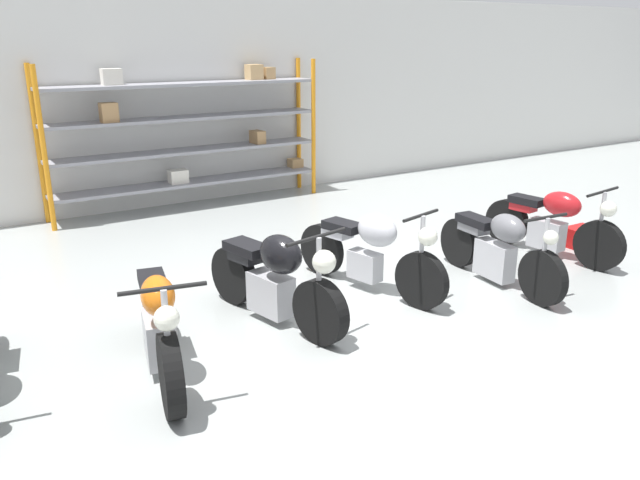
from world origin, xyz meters
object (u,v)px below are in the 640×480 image
Objects in this scene: shelving_rack at (190,132)px; toolbox at (579,236)px; motorcycle_orange at (159,326)px; motorcycle_black at (275,278)px; motorcycle_silver at (370,249)px; motorcycle_red at (552,223)px; motorcycle_grey at (498,248)px.

shelving_rack is 10.81× the size of toolbox.
motorcycle_orange reaches higher than toolbox.
shelving_rack is 5.13m from motorcycle_black.
shelving_rack reaches higher than motorcycle_silver.
toolbox is (0.72, 0.07, -0.32)m from motorcycle_red.
shelving_rack reaches higher than toolbox.
motorcycle_black is 2.80m from motorcycle_grey.
motorcycle_grey is 1.41m from motorcycle_red.
toolbox is at bearing 72.05° from motorcycle_silver.
motorcycle_red is at bearing 104.27° from motorcycle_orange.
motorcycle_red is at bearing 75.62° from motorcycle_black.
motorcycle_black is (-1.00, -4.96, -0.82)m from shelving_rack.
motorcycle_orange is at bearing -86.29° from motorcycle_black.
toolbox is (4.85, -0.06, -0.35)m from motorcycle_black.
shelving_rack reaches higher than motorcycle_grey.
toolbox is (2.09, 0.39, -0.31)m from motorcycle_grey.
motorcycle_orange is 1.03× the size of motorcycle_black.
motorcycle_black is at bearing -99.01° from motorcycle_red.
motorcycle_black is 1.35m from motorcycle_silver.
motorcycle_orange is at bearing -176.90° from toolbox.
motorcycle_orange is 1.00× the size of motorcycle_grey.
shelving_rack is 6.43m from toolbox.
shelving_rack is 6.03m from motorcycle_red.
motorcycle_red is (5.47, 0.26, 0.01)m from motorcycle_orange.
shelving_rack is at bearing -155.64° from motorcycle_red.
motorcycle_grey is at bearing -71.96° from shelving_rack.
toolbox is at bearing -52.53° from shelving_rack.
motorcycle_black is at bearing -94.70° from motorcycle_grey.
shelving_rack is at bearing 155.98° from motorcycle_black.
motorcycle_silver is at bearing 84.85° from motorcycle_black.
motorcycle_silver reaches higher than motorcycle_grey.
motorcycle_orange is 0.98× the size of motorcycle_silver.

